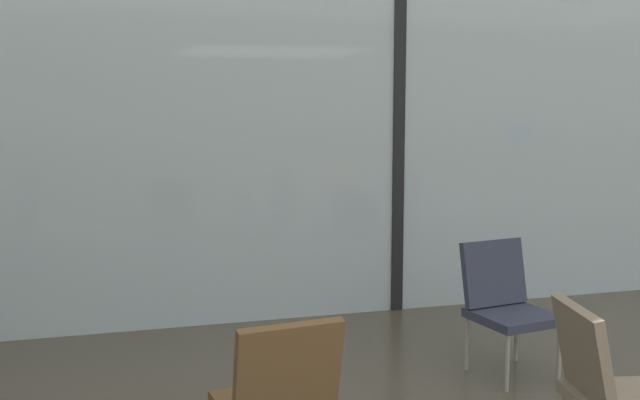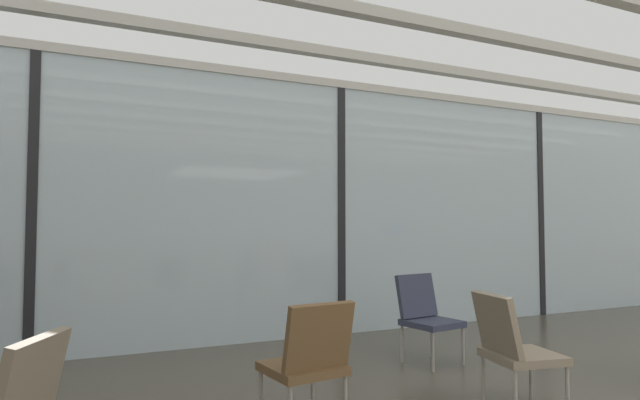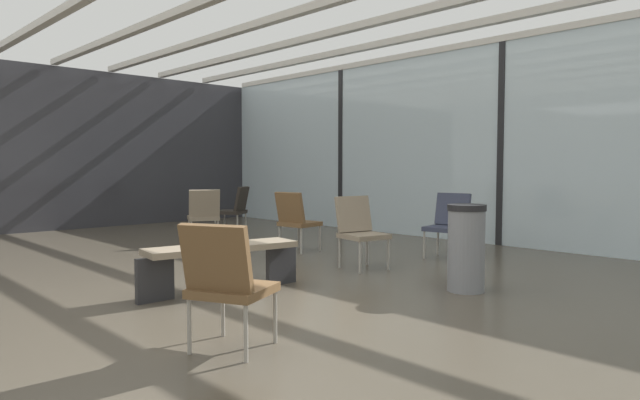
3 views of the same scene
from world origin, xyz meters
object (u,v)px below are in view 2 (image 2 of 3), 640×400
object	(u,v)px
lounge_chair_5	(512,344)
lounge_chair_2	(426,313)
parked_airplane	(212,200)
lounge_chair_0	(309,357)

from	to	relation	value
lounge_chair_5	lounge_chair_2	bearing A→B (deg)	-0.15
parked_airplane	lounge_chair_0	distance (m)	7.62
parked_airplane	lounge_chair_5	bearing A→B (deg)	-86.99
lounge_chair_2	lounge_chair_5	xyz separation A→B (m)	(-0.29, -1.46, 0.00)
parked_airplane	lounge_chair_2	xyz separation A→B (m)	(0.70, -6.23, -1.40)
parked_airplane	lounge_chair_2	distance (m)	6.42
parked_airplane	lounge_chair_0	bearing A→B (deg)	-98.52
lounge_chair_5	lounge_chair_0	bearing A→B (deg)	90.47
lounge_chair_2	lounge_chair_5	distance (m)	1.49
lounge_chair_0	lounge_chair_5	world-z (taller)	same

